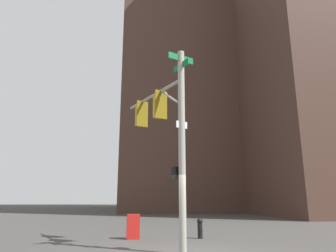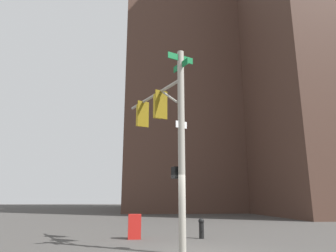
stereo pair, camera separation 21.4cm
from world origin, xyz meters
The scene contains 7 objects.
signal_pole_assembly centered at (-1.11, -0.85, 4.45)m, with size 4.23×2.36×7.02m.
fire_hydrant centered at (-3.89, 1.03, 0.47)m, with size 0.34×0.26×0.87m.
newspaper_box centered at (-4.03, -1.94, 0.53)m, with size 0.44×0.56×1.05m, color red.
building_brick_nearside centered at (-24.15, 20.65, 23.76)m, with size 22.38×18.07×47.52m, color #4C3328.
building_brick_midblock centered at (-35.20, 5.95, 14.91)m, with size 17.44×19.41×29.83m, color #4C3328.
building_glass_tower centered at (-44.15, 15.73, 35.38)m, with size 23.51×30.66×70.76m, color #9EC6C1.
building_brick_farside centered at (-57.01, 4.61, 16.90)m, with size 20.33×15.24×33.80m, color #4C3328.
Camera 2 is at (10.12, -1.81, 1.71)m, focal length 32.46 mm.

